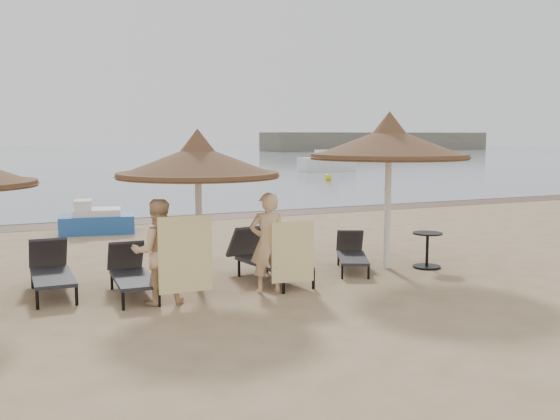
% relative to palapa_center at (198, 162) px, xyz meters
% --- Properties ---
extents(ground, '(160.00, 160.00, 0.00)m').
position_rel_palapa_center_xyz_m(ground, '(0.58, -0.42, -2.19)').
color(ground, tan).
rests_on(ground, ground).
extents(sea, '(200.00, 140.00, 0.03)m').
position_rel_palapa_center_xyz_m(sea, '(0.58, 79.58, -2.17)').
color(sea, slate).
rests_on(sea, ground).
extents(wet_sand_strip, '(200.00, 1.60, 0.01)m').
position_rel_palapa_center_xyz_m(wet_sand_strip, '(0.58, 8.98, -2.18)').
color(wet_sand_strip, brown).
rests_on(wet_sand_strip, ground).
extents(palapa_center, '(2.77, 2.77, 2.75)m').
position_rel_palapa_center_xyz_m(palapa_center, '(0.00, 0.00, 0.00)').
color(palapa_center, white).
rests_on(palapa_center, ground).
extents(palapa_right, '(3.13, 3.13, 3.10)m').
position_rel_palapa_center_xyz_m(palapa_right, '(3.91, 0.14, 0.28)').
color(palapa_right, white).
rests_on(palapa_right, ground).
extents(lounger_far_left, '(0.63, 1.90, 0.85)m').
position_rel_palapa_center_xyz_m(lounger_far_left, '(-2.33, 0.83, -1.81)').
color(lounger_far_left, black).
rests_on(lounger_far_left, ground).
extents(lounger_near_left, '(0.68, 1.84, 0.81)m').
position_rel_palapa_center_xyz_m(lounger_near_left, '(-1.13, 0.19, -1.82)').
color(lounger_near_left, black).
rests_on(lounger_near_left, ground).
extents(lounger_near_right, '(0.96, 2.12, 0.91)m').
position_rel_palapa_center_xyz_m(lounger_near_right, '(1.33, 0.26, -1.78)').
color(lounger_near_right, black).
rests_on(lounger_near_right, ground).
extents(lounger_far_right, '(1.18, 1.67, 0.72)m').
position_rel_palapa_center_xyz_m(lounger_far_right, '(3.22, 0.33, -1.87)').
color(lounger_far_right, black).
rests_on(lounger_far_right, ground).
extents(side_table, '(0.59, 0.59, 0.71)m').
position_rel_palapa_center_xyz_m(side_table, '(4.65, -0.18, -1.85)').
color(side_table, black).
rests_on(side_table, ground).
extents(person_left, '(0.93, 0.65, 1.92)m').
position_rel_palapa_center_xyz_m(person_left, '(-0.86, -0.62, -1.23)').
color(person_left, '#E0B582').
rests_on(person_left, ground).
extents(person_right, '(0.99, 0.74, 1.97)m').
position_rel_palapa_center_xyz_m(person_right, '(0.98, -0.68, -1.20)').
color(person_right, '#E0B582').
rests_on(person_right, ground).
extents(towel_left, '(0.85, 0.03, 1.19)m').
position_rel_palapa_center_xyz_m(towel_left, '(-0.51, -0.97, -1.37)').
color(towel_left, yellow).
rests_on(towel_left, ground).
extents(towel_right, '(0.73, 0.12, 1.03)m').
position_rel_palapa_center_xyz_m(towel_right, '(1.33, -0.93, -1.48)').
color(towel_right, yellow).
rests_on(towel_right, ground).
extents(bag_patterned, '(0.27, 0.15, 0.32)m').
position_rel_palapa_center_xyz_m(bag_patterned, '(0.00, 0.18, -1.12)').
color(bag_patterned, silver).
rests_on(bag_patterned, ground).
extents(bag_dark, '(0.24, 0.16, 0.32)m').
position_rel_palapa_center_xyz_m(bag_dark, '(0.00, -0.16, -1.09)').
color(bag_dark, black).
rests_on(bag_dark, ground).
extents(pedal_boat, '(2.10, 1.45, 0.90)m').
position_rel_palapa_center_xyz_m(pedal_boat, '(-0.72, 7.15, -1.85)').
color(pedal_boat, '#21529E').
rests_on(pedal_boat, ground).
extents(buoy_mid, '(0.38, 0.38, 0.38)m').
position_rel_palapa_center_xyz_m(buoy_mid, '(5.00, 30.49, -2.00)').
color(buoy_mid, yellow).
rests_on(buoy_mid, ground).
extents(buoy_right, '(0.40, 0.40, 0.40)m').
position_rel_palapa_center_xyz_m(buoy_right, '(14.17, 21.26, -1.99)').
color(buoy_right, yellow).
rests_on(buoy_right, ground).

